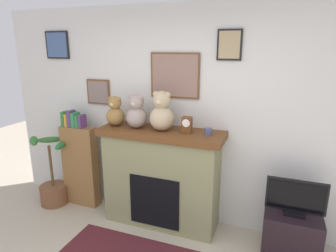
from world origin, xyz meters
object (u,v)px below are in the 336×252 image
at_px(mantel_clock, 187,125).
at_px(teddy_bear_tan, 136,113).
at_px(fireplace, 161,177).
at_px(potted_plant, 53,184).
at_px(teddy_bear_brown, 115,112).
at_px(teddy_bear_grey, 162,113).
at_px(bookshelf, 80,163).
at_px(candle_jar, 208,131).
at_px(tv_stand, 291,234).
at_px(television, 296,198).

distance_m(mantel_clock, teddy_bear_tan, 0.62).
xyz_separation_m(fireplace, potted_plant, (-1.58, -0.11, -0.32)).
bearing_deg(teddy_bear_brown, teddy_bear_grey, -0.01).
bearing_deg(fireplace, bookshelf, 178.70).
relative_size(candle_jar, mantel_clock, 0.46).
bearing_deg(bookshelf, teddy_bear_brown, -4.23).
distance_m(tv_stand, candle_jar, 1.37).
xyz_separation_m(television, candle_jar, (-0.93, 0.06, 0.59)).
bearing_deg(teddy_bear_grey, mantel_clock, -0.12).
distance_m(teddy_bear_brown, teddy_bear_grey, 0.60).
bearing_deg(tv_stand, teddy_bear_grey, 177.88).
distance_m(potted_plant, tv_stand, 3.06).
bearing_deg(teddy_bear_brown, bookshelf, 175.77).
bearing_deg(fireplace, teddy_bear_brown, -178.23).
xyz_separation_m(potted_plant, teddy_bear_grey, (1.59, 0.10, 1.12)).
relative_size(potted_plant, candle_jar, 11.73).
relative_size(bookshelf, teddy_bear_tan, 3.34).
distance_m(television, teddy_bear_brown, 2.19).
height_order(mantel_clock, teddy_bear_grey, teddy_bear_grey).
relative_size(teddy_bear_brown, teddy_bear_grey, 0.79).
relative_size(potted_plant, teddy_bear_grey, 2.17).
bearing_deg(teddy_bear_tan, potted_plant, -175.68).
bearing_deg(television, potted_plant, -179.25).
bearing_deg(teddy_bear_tan, tv_stand, -1.74).
distance_m(fireplace, bookshelf, 1.20).
relative_size(potted_plant, television, 1.71).
bearing_deg(mantel_clock, television, -2.70).
bearing_deg(fireplace, candle_jar, -1.83).
bearing_deg(bookshelf, teddy_bear_tan, -2.90).
bearing_deg(tv_stand, teddy_bear_brown, 178.49).
xyz_separation_m(television, mantel_clock, (-1.17, 0.06, 0.64)).
relative_size(tv_stand, teddy_bear_tan, 1.42).
distance_m(potted_plant, teddy_bear_grey, 1.95).
distance_m(tv_stand, teddy_bear_tan, 2.12).
xyz_separation_m(teddy_bear_tan, teddy_bear_grey, (0.32, -0.00, 0.03)).
height_order(television, teddy_bear_tan, teddy_bear_tan).
distance_m(potted_plant, television, 3.08).
height_order(tv_stand, teddy_bear_grey, teddy_bear_grey).
xyz_separation_m(fireplace, teddy_bear_brown, (-0.59, -0.02, 0.75)).
bearing_deg(teddy_bear_tan, candle_jar, 0.03).
xyz_separation_m(mantel_clock, teddy_bear_brown, (-0.90, 0.00, 0.07)).
relative_size(potted_plant, mantel_clock, 5.35).
height_order(mantel_clock, teddy_bear_tan, teddy_bear_tan).
xyz_separation_m(bookshelf, teddy_bear_grey, (1.22, -0.05, 0.80)).
bearing_deg(teddy_bear_tan, fireplace, 3.44).
distance_m(tv_stand, teddy_bear_grey, 1.88).
height_order(bookshelf, teddy_bear_grey, teddy_bear_grey).
height_order(bookshelf, tv_stand, bookshelf).
distance_m(potted_plant, teddy_bear_tan, 1.68).
bearing_deg(teddy_bear_tan, teddy_bear_grey, -0.01).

